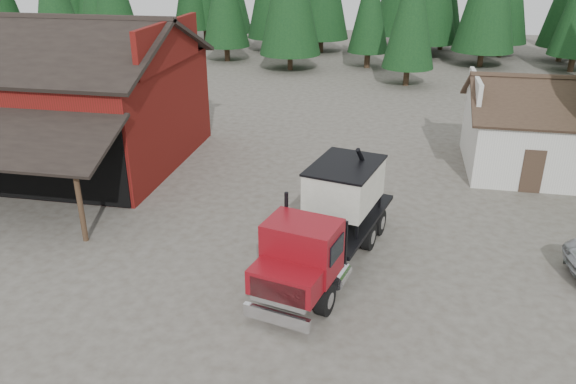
# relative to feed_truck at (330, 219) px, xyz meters

# --- Properties ---
(ground) EXTENTS (120.00, 120.00, 0.00)m
(ground) POSITION_rel_feed_truck_xyz_m (-3.51, -2.20, -1.73)
(ground) COLOR #4E483D
(ground) RESTS_ON ground
(red_barn) EXTENTS (12.80, 13.63, 7.18)m
(red_barn) POSITION_rel_feed_truck_xyz_m (-14.51, 7.70, 0.96)
(red_barn) COLOR maroon
(red_barn) RESTS_ON ground
(farmhouse) EXTENTS (8.60, 6.42, 4.65)m
(farmhouse) POSITION_rel_feed_truck_xyz_m (9.49, 10.80, -0.07)
(farmhouse) COLOR silver
(farmhouse) RESTS_ON ground
(conifer_backdrop) EXTENTS (76.00, 16.00, 16.00)m
(conifer_backdrop) POSITION_rel_feed_truck_xyz_m (-3.51, 39.80, -1.73)
(conifer_backdrop) COLOR black
(conifer_backdrop) RESTS_ON ground
(near_pine_b) EXTENTS (3.96, 3.96, 10.40)m
(near_pine_b) POSITION_rel_feed_truck_xyz_m (2.49, 27.80, 4.16)
(near_pine_b) COLOR #382619
(near_pine_b) RESTS_ON ground
(feed_truck) EXTENTS (4.04, 8.49, 3.71)m
(feed_truck) POSITION_rel_feed_truck_xyz_m (0.00, 0.00, 0.00)
(feed_truck) COLOR black
(feed_truck) RESTS_ON ground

